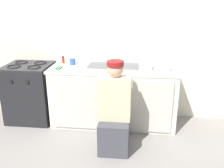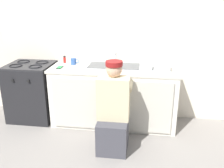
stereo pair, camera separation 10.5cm
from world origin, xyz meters
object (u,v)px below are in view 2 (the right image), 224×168
plumber_person (113,114)px  dish_rack_tray (160,69)px  sink_double_basin (114,67)px  stove_range (32,91)px  coffee_mug (74,61)px  spice_bottle_red (65,59)px  cell_phone (60,67)px

plumber_person → dish_rack_tray: bearing=48.2°
sink_double_basin → dish_rack_tray: size_ratio=2.86×
sink_double_basin → stove_range: 1.33m
coffee_mug → dish_rack_tray: 1.26m
stove_range → spice_bottle_red: 0.70m
sink_double_basin → cell_phone: size_ratio=5.71×
sink_double_basin → dish_rack_tray: 0.64m
cell_phone → plumber_person: bearing=-33.9°
plumber_person → spice_bottle_red: size_ratio=10.52×
plumber_person → coffee_mug: bearing=132.4°
sink_double_basin → stove_range: bearing=-179.9°
spice_bottle_red → coffee_mug: size_ratio=0.83×
sink_double_basin → cell_phone: sink_double_basin is taller
dish_rack_tray → cell_phone: (-1.40, -0.06, -0.02)m
sink_double_basin → dish_rack_tray: sink_double_basin is taller
plumber_person → cell_phone: (-0.84, 0.56, 0.40)m
stove_range → plumber_person: (1.34, -0.66, 0.03)m
coffee_mug → cell_phone: coffee_mug is taller
spice_bottle_red → cell_phone: 0.28m
sink_double_basin → stove_range: size_ratio=0.92×
plumber_person → dish_rack_tray: (0.56, 0.62, 0.42)m
stove_range → plumber_person: size_ratio=0.79×
spice_bottle_red → dish_rack_tray: size_ratio=0.37×
stove_range → spice_bottle_red: spice_bottle_red is taller
plumber_person → spice_bottle_red: (-0.86, 0.84, 0.44)m
stove_range → cell_phone: stove_range is taller
cell_phone → dish_rack_tray: bearing=2.5°
coffee_mug → plumber_person: bearing=-47.6°
stove_range → plumber_person: 1.49m
sink_double_basin → spice_bottle_red: bearing=167.1°
stove_range → cell_phone: (0.50, -0.10, 0.43)m
sink_double_basin → spice_bottle_red: sink_double_basin is taller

